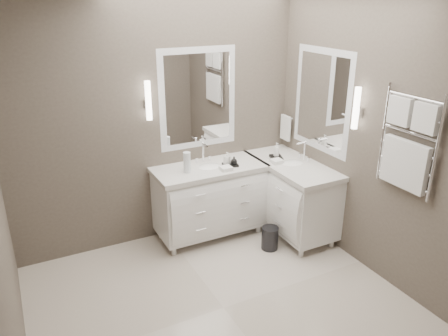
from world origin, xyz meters
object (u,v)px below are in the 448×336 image
vanity_right (290,192)px  towel_ladder (407,147)px  vanity_back (210,196)px  waste_bin (270,238)px

vanity_right → towel_ladder: towel_ladder is taller
vanity_back → waste_bin: 0.81m
vanity_back → waste_bin: size_ratio=4.83×
vanity_back → vanity_right: (0.88, -0.33, 0.00)m
vanity_right → vanity_back: bearing=159.6°
vanity_right → waste_bin: (-0.43, -0.25, -0.36)m
vanity_right → towel_ladder: bearing=-80.2°
vanity_back → vanity_right: 0.93m
vanity_back → vanity_right: size_ratio=1.00×
vanity_right → towel_ladder: 1.60m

